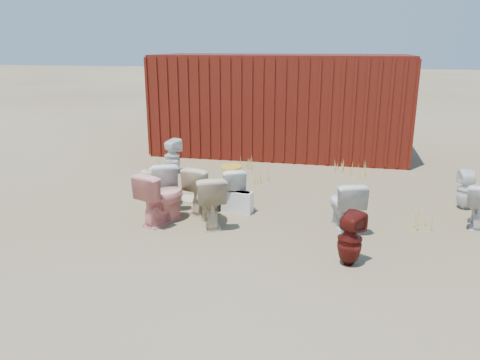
% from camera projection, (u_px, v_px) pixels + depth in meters
% --- Properties ---
extents(ground, '(100.00, 100.00, 0.00)m').
position_uv_depth(ground, '(231.00, 226.00, 7.04)').
color(ground, brown).
rests_on(ground, ground).
extents(shipping_container, '(6.00, 2.40, 2.40)m').
position_uv_depth(shipping_container, '(280.00, 104.00, 11.58)').
color(shipping_container, '#4E170D').
rests_on(shipping_container, ground).
extents(toilet_front_a, '(0.71, 0.88, 0.79)m').
position_uv_depth(toilet_front_a, '(165.00, 184.00, 7.79)').
color(toilet_front_a, white).
rests_on(toilet_front_a, ground).
extents(toilet_front_pink, '(0.71, 0.90, 0.81)m').
position_uv_depth(toilet_front_pink, '(162.00, 197.00, 7.09)').
color(toilet_front_pink, pink).
rests_on(toilet_front_pink, ground).
extents(toilet_front_c, '(0.65, 0.84, 0.75)m').
position_uv_depth(toilet_front_c, '(345.00, 205.00, 6.81)').
color(toilet_front_c, silver).
rests_on(toilet_front_c, ground).
extents(toilet_front_maroon, '(0.42, 0.42, 0.67)m').
position_uv_depth(toilet_front_maroon, '(350.00, 239.00, 5.72)').
color(toilet_front_maroon, '#52120E').
rests_on(toilet_front_maroon, ground).
extents(toilet_front_e, '(0.52, 0.73, 0.68)m').
position_uv_depth(toilet_front_e, '(479.00, 205.00, 6.94)').
color(toilet_front_e, silver).
rests_on(toilet_front_e, ground).
extents(toilet_back_a, '(0.44, 0.45, 0.73)m').
position_uv_depth(toilet_back_a, '(172.00, 156.00, 9.86)').
color(toilet_back_a, white).
rests_on(toilet_back_a, ground).
extents(toilet_back_beige_left, '(0.72, 0.88, 0.79)m').
position_uv_depth(toilet_back_beige_left, '(209.00, 200.00, 6.99)').
color(toilet_back_beige_left, beige).
rests_on(toilet_back_beige_left, ground).
extents(toilet_back_beige_right, '(0.66, 0.86, 0.78)m').
position_uv_depth(toilet_back_beige_right, '(206.00, 189.00, 7.55)').
color(toilet_back_beige_right, beige).
rests_on(toilet_back_beige_right, ground).
extents(toilet_back_yellowlid, '(0.63, 0.77, 0.68)m').
position_uv_depth(toilet_back_yellowlid, '(231.00, 187.00, 7.78)').
color(toilet_back_yellowlid, white).
rests_on(toilet_back_yellowlid, ground).
extents(toilet_back_e, '(0.30, 0.30, 0.65)m').
position_uv_depth(toilet_back_e, '(466.00, 190.00, 7.69)').
color(toilet_back_e, white).
rests_on(toilet_back_e, ground).
extents(yellow_lid, '(0.35, 0.43, 0.02)m').
position_uv_depth(yellow_lid, '(231.00, 167.00, 7.69)').
color(yellow_lid, gold).
rests_on(yellow_lid, toilet_back_yellowlid).
extents(loose_tank, '(0.52, 0.26, 0.35)m').
position_uv_depth(loose_tank, '(237.00, 202.00, 7.58)').
color(loose_tank, white).
rests_on(loose_tank, ground).
extents(loose_lid_near, '(0.51, 0.58, 0.02)m').
position_uv_depth(loose_lid_near, '(151.00, 171.00, 10.04)').
color(loose_lid_near, '#C4B08E').
rests_on(loose_lid_near, ground).
extents(loose_lid_far, '(0.59, 0.58, 0.02)m').
position_uv_depth(loose_lid_far, '(190.00, 199.00, 8.23)').
color(loose_lid_far, '#C8B791').
rests_on(loose_lid_far, ground).
extents(weed_clump_a, '(0.36, 0.36, 0.34)m').
position_uv_depth(weed_clump_a, '(151.00, 166.00, 9.84)').
color(weed_clump_a, '#B4AB48').
rests_on(weed_clump_a, ground).
extents(weed_clump_b, '(0.32, 0.32, 0.26)m').
position_uv_depth(weed_clump_b, '(262.00, 177.00, 9.17)').
color(weed_clump_b, '#B4AB48').
rests_on(weed_clump_b, ground).
extents(weed_clump_c, '(0.36, 0.36, 0.30)m').
position_uv_depth(weed_clump_c, '(358.00, 170.00, 9.57)').
color(weed_clump_c, '#B4AB48').
rests_on(weed_clump_c, ground).
extents(weed_clump_d, '(0.30, 0.30, 0.28)m').
position_uv_depth(weed_clump_d, '(246.00, 162.00, 10.29)').
color(weed_clump_d, '#B4AB48').
rests_on(weed_clump_d, ground).
extents(weed_clump_e, '(0.34, 0.34, 0.27)m').
position_uv_depth(weed_clump_e, '(342.00, 166.00, 9.95)').
color(weed_clump_e, '#B4AB48').
rests_on(weed_clump_e, ground).
extents(weed_clump_f, '(0.28, 0.28, 0.27)m').
position_uv_depth(weed_clump_f, '(422.00, 220.00, 6.92)').
color(weed_clump_f, '#B4AB48').
rests_on(weed_clump_f, ground).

